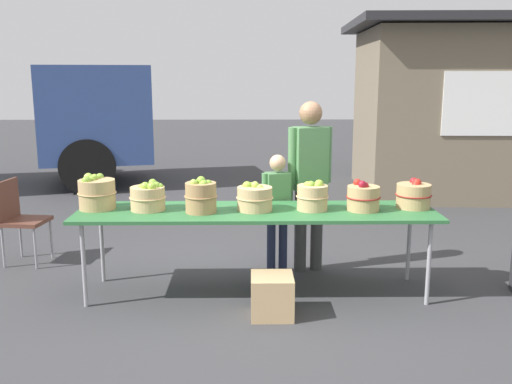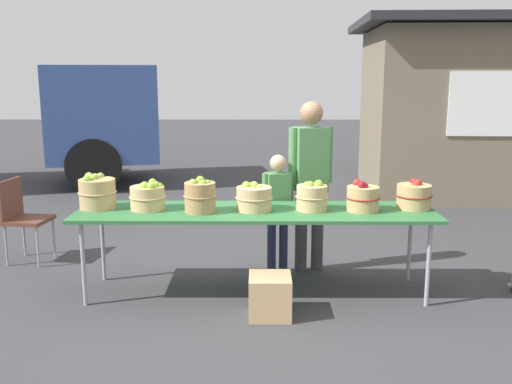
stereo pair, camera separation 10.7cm
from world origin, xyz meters
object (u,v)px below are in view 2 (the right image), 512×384
at_px(apple_basket_green_4, 312,196).
at_px(folding_chair, 22,213).
at_px(apple_basket_red_1, 414,196).
at_px(apple_basket_green_2, 200,195).
at_px(child_customer, 278,205).
at_px(vendor_adult, 310,173).
at_px(apple_basket_red_0, 363,198).
at_px(apple_basket_green_0, 97,193).
at_px(produce_crate, 270,296).
at_px(apple_basket_green_3, 254,198).
at_px(market_table, 256,214).
at_px(apple_basket_green_1, 148,197).

bearing_deg(apple_basket_green_4, folding_chair, 163.61).
distance_m(apple_basket_red_1, folding_chair, 3.88).
xyz_separation_m(apple_basket_green_2, child_customer, (0.68, 0.54, -0.21)).
bearing_deg(vendor_adult, apple_basket_red_0, 108.81).
relative_size(apple_basket_green_2, child_customer, 0.27).
bearing_deg(apple_basket_green_0, vendor_adult, 15.03).
relative_size(apple_basket_green_0, apple_basket_red_1, 1.06).
relative_size(apple_basket_red_1, produce_crate, 0.94).
height_order(apple_basket_green_0, apple_basket_green_3, apple_basket_green_0).
bearing_deg(apple_basket_green_2, apple_basket_green_3, 8.60).
distance_m(apple_basket_green_2, child_customer, 0.89).
height_order(market_table, vendor_adult, vendor_adult).
distance_m(vendor_adult, child_customer, 0.44).
bearing_deg(produce_crate, market_table, 102.94).
distance_m(apple_basket_green_3, child_customer, 0.55).
height_order(apple_basket_green_0, apple_basket_red_0, apple_basket_green_0).
relative_size(apple_basket_green_0, folding_chair, 0.39).
xyz_separation_m(apple_basket_green_0, apple_basket_red_0, (2.31, -0.09, -0.02)).
xyz_separation_m(apple_basket_green_1, child_customer, (1.14, 0.45, -0.18)).
bearing_deg(child_customer, market_table, 52.21).
relative_size(apple_basket_green_0, apple_basket_red_0, 1.13).
xyz_separation_m(apple_basket_red_0, folding_chair, (-3.32, 0.87, -0.36)).
xyz_separation_m(vendor_adult, produce_crate, (-0.40, -1.10, -0.81)).
height_order(child_customer, folding_chair, child_customer).
height_order(vendor_adult, produce_crate, vendor_adult).
xyz_separation_m(child_customer, produce_crate, (-0.09, -0.99, -0.52)).
distance_m(apple_basket_green_1, apple_basket_green_4, 1.42).
height_order(apple_basket_green_1, apple_basket_red_1, apple_basket_red_1).
height_order(market_table, apple_basket_red_1, apple_basket_red_1).
distance_m(folding_chair, produce_crate, 2.89).
height_order(apple_basket_green_4, child_customer, child_customer).
xyz_separation_m(apple_basket_green_3, vendor_adult, (0.54, 0.59, 0.12)).
xyz_separation_m(apple_basket_green_0, apple_basket_green_4, (1.88, -0.07, -0.02)).
bearing_deg(produce_crate, apple_basket_green_1, 153.05).
xyz_separation_m(apple_basket_green_1, apple_basket_green_2, (0.46, -0.09, 0.03)).
bearing_deg(apple_basket_red_0, folding_chair, 165.29).
bearing_deg(apple_basket_green_1, vendor_adult, 21.30).
height_order(apple_basket_green_2, apple_basket_green_4, apple_basket_green_2).
xyz_separation_m(market_table, vendor_adult, (0.52, 0.59, 0.26)).
xyz_separation_m(apple_basket_green_3, produce_crate, (0.13, -0.52, -0.69)).
bearing_deg(folding_chair, child_customer, -90.74).
bearing_deg(vendor_adult, apple_basket_red_1, 134.73).
height_order(apple_basket_green_3, child_customer, child_customer).
relative_size(vendor_adult, folding_chair, 1.93).
xyz_separation_m(apple_basket_green_1, apple_basket_red_1, (2.32, 0.05, -0.00)).
height_order(apple_basket_green_2, apple_basket_red_1, apple_basket_green_2).
relative_size(apple_basket_red_0, produce_crate, 0.88).
distance_m(market_table, apple_basket_green_4, 0.51).
distance_m(apple_basket_red_0, apple_basket_red_1, 0.47).
relative_size(apple_basket_green_0, child_customer, 0.29).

